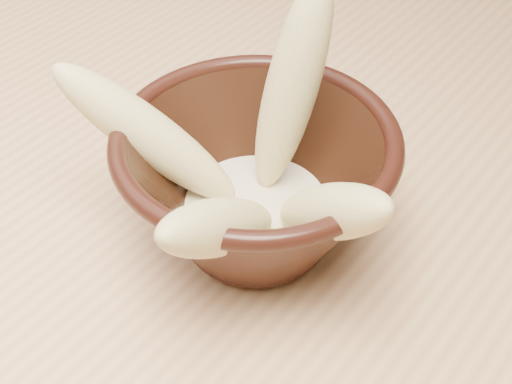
# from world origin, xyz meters

# --- Properties ---
(table) EXTENTS (1.20, 0.80, 0.75)m
(table) POSITION_xyz_m (0.00, 0.00, 0.67)
(table) COLOR #DBAB78
(table) RESTS_ON ground
(bowl) EXTENTS (0.18, 0.18, 0.10)m
(bowl) POSITION_xyz_m (0.04, -0.10, 0.81)
(bowl) COLOR black
(bowl) RESTS_ON table
(milk_puddle) EXTENTS (0.10, 0.10, 0.01)m
(milk_puddle) POSITION_xyz_m (0.04, -0.10, 0.78)
(milk_puddle) COLOR beige
(milk_puddle) RESTS_ON bowl
(banana_upright) EXTENTS (0.05, 0.08, 0.15)m
(banana_upright) POSITION_xyz_m (0.04, -0.07, 0.86)
(banana_upright) COLOR #D1BD7B
(banana_upright) RESTS_ON bowl
(banana_left) EXTENTS (0.13, 0.09, 0.12)m
(banana_left) POSITION_xyz_m (-0.02, -0.13, 0.83)
(banana_left) COLOR #D1BD7B
(banana_left) RESTS_ON bowl
(banana_right) EXTENTS (0.12, 0.07, 0.11)m
(banana_right) POSITION_xyz_m (0.10, -0.11, 0.83)
(banana_right) COLOR #D1BD7B
(banana_right) RESTS_ON bowl
(banana_front) EXTENTS (0.05, 0.13, 0.11)m
(banana_front) POSITION_xyz_m (0.06, -0.16, 0.83)
(banana_front) COLOR #D1BD7B
(banana_front) RESTS_ON bowl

